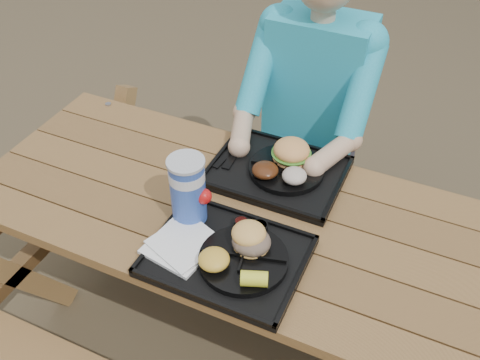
% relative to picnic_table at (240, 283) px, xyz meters
% --- Properties ---
extents(ground, '(60.00, 60.00, 0.00)m').
position_rel_picnic_table_xyz_m(ground, '(0.00, 0.00, -0.38)').
color(ground, '#999999').
rests_on(ground, ground).
extents(picnic_table, '(1.80, 1.49, 0.75)m').
position_rel_picnic_table_xyz_m(picnic_table, '(0.00, 0.00, 0.00)').
color(picnic_table, '#999999').
rests_on(picnic_table, ground).
extents(tray_near, '(0.45, 0.35, 0.02)m').
position_rel_picnic_table_xyz_m(tray_near, '(0.05, -0.20, 0.39)').
color(tray_near, black).
rests_on(tray_near, picnic_table).
extents(tray_far, '(0.45, 0.35, 0.02)m').
position_rel_picnic_table_xyz_m(tray_far, '(0.04, 0.21, 0.39)').
color(tray_far, black).
rests_on(tray_far, picnic_table).
extents(plate_near, '(0.26, 0.26, 0.02)m').
position_rel_picnic_table_xyz_m(plate_near, '(0.11, -0.21, 0.41)').
color(plate_near, black).
rests_on(plate_near, tray_near).
extents(plate_far, '(0.26, 0.26, 0.02)m').
position_rel_picnic_table_xyz_m(plate_far, '(0.07, 0.22, 0.41)').
color(plate_far, black).
rests_on(plate_far, tray_far).
extents(napkin_stack, '(0.21, 0.21, 0.02)m').
position_rel_picnic_table_xyz_m(napkin_stack, '(-0.09, -0.23, 0.41)').
color(napkin_stack, white).
rests_on(napkin_stack, tray_near).
extents(soda_cup, '(0.11, 0.11, 0.22)m').
position_rel_picnic_table_xyz_m(soda_cup, '(-0.12, -0.11, 0.50)').
color(soda_cup, '#153BA2').
rests_on(soda_cup, tray_near).
extents(condiment_bbq, '(0.05, 0.05, 0.03)m').
position_rel_picnic_table_xyz_m(condiment_bbq, '(0.04, -0.08, 0.41)').
color(condiment_bbq, black).
rests_on(condiment_bbq, tray_near).
extents(condiment_mustard, '(0.05, 0.05, 0.03)m').
position_rel_picnic_table_xyz_m(condiment_mustard, '(0.10, -0.08, 0.41)').
color(condiment_mustard, gold).
rests_on(condiment_mustard, tray_near).
extents(sandwich, '(0.11, 0.11, 0.11)m').
position_rel_picnic_table_xyz_m(sandwich, '(0.11, -0.16, 0.47)').
color(sandwich, '#F5B356').
rests_on(sandwich, plate_near).
extents(mac_cheese, '(0.09, 0.09, 0.04)m').
position_rel_picnic_table_xyz_m(mac_cheese, '(0.04, -0.27, 0.44)').
color(mac_cheese, gold).
rests_on(mac_cheese, plate_near).
extents(corn_cob, '(0.10, 0.10, 0.04)m').
position_rel_picnic_table_xyz_m(corn_cob, '(0.17, -0.28, 0.44)').
color(corn_cob, '#F2F533').
rests_on(corn_cob, plate_near).
extents(cutlery_far, '(0.04, 0.16, 0.01)m').
position_rel_picnic_table_xyz_m(cutlery_far, '(-0.13, 0.22, 0.40)').
color(cutlery_far, black).
rests_on(cutlery_far, tray_far).
extents(burger, '(0.13, 0.13, 0.11)m').
position_rel_picnic_table_xyz_m(burger, '(0.07, 0.27, 0.47)').
color(burger, '#F3A255').
rests_on(burger, plate_far).
extents(baked_beans, '(0.09, 0.09, 0.04)m').
position_rel_picnic_table_xyz_m(baked_beans, '(0.02, 0.15, 0.44)').
color(baked_beans, '#4D240F').
rests_on(baked_beans, plate_far).
extents(potato_salad, '(0.08, 0.08, 0.05)m').
position_rel_picnic_table_xyz_m(potato_salad, '(0.12, 0.16, 0.44)').
color(potato_salad, beige).
rests_on(potato_salad, plate_far).
extents(diner, '(0.48, 0.84, 1.28)m').
position_rel_picnic_table_xyz_m(diner, '(0.02, 0.67, 0.27)').
color(diner, '#19AFA2').
rests_on(diner, ground).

